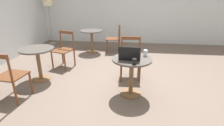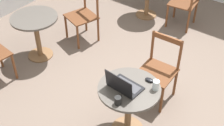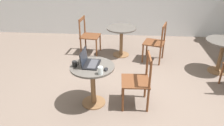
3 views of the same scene
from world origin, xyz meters
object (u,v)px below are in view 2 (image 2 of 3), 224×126
object	(u,v)px
cafe_table_far	(36,27)
chair_far_right	(84,15)
mug	(118,100)
mouse	(149,80)
chair_mid_front	(186,3)
laptop	(124,86)
cafe_table_near	(129,99)
chair_near_right	(159,70)
drinking_glass	(156,85)

from	to	relation	value
cafe_table_far	chair_far_right	xyz separation A→B (m)	(0.79, -0.25, -0.08)
chair_far_right	mug	bearing A→B (deg)	-129.69
mouse	cafe_table_far	bearing A→B (deg)	85.41
cafe_table_far	chair_mid_front	size ratio (longest dim) A/B	0.79
laptop	mug	xyz separation A→B (m)	(-0.21, -0.08, -0.00)
cafe_table_near	chair_far_right	distance (m)	2.06
chair_mid_front	chair_far_right	xyz separation A→B (m)	(-1.37, 1.14, 0.00)
laptop	chair_mid_front	bearing A→B (deg)	11.20
cafe_table_near	mouse	distance (m)	0.32
mug	chair_near_right	bearing A→B (deg)	3.75
chair_mid_front	chair_far_right	bearing A→B (deg)	140.17
chair_mid_front	laptop	bearing A→B (deg)	-168.80
cafe_table_far	laptop	bearing A→B (deg)	-102.99
chair_mid_front	mug	size ratio (longest dim) A/B	8.14
cafe_table_near	mouse	size ratio (longest dim) A/B	7.01
cafe_table_near	chair_mid_front	world-z (taller)	chair_mid_front
mug	laptop	bearing A→B (deg)	20.65
cafe_table_far	mug	size ratio (longest dim) A/B	6.42
chair_mid_front	laptop	distance (m)	2.66
chair_far_right	cafe_table_near	bearing A→B (deg)	-124.79
chair_near_right	laptop	distance (m)	0.83
cafe_table_near	cafe_table_far	distance (m)	1.99
cafe_table_far	mug	xyz separation A→B (m)	(-0.65, -1.98, 0.22)
mouse	chair_near_right	bearing A→B (deg)	15.87
chair_near_right	drinking_glass	size ratio (longest dim) A/B	7.82
laptop	cafe_table_far	bearing A→B (deg)	77.01
chair_near_right	mug	bearing A→B (deg)	-176.25
cafe_table_far	mug	world-z (taller)	mug
chair_near_right	chair_far_right	distance (m)	1.73
chair_far_right	laptop	bearing A→B (deg)	-126.59
cafe_table_near	chair_near_right	distance (m)	0.73
cafe_table_far	chair_near_right	xyz separation A→B (m)	(0.33, -1.92, -0.08)
chair_near_right	mouse	xyz separation A→B (m)	(-0.50, -0.14, 0.27)
chair_far_right	laptop	world-z (taller)	laptop
chair_near_right	drinking_glass	world-z (taller)	chair_near_right
drinking_glass	chair_mid_front	bearing A→B (deg)	18.32
cafe_table_far	chair_mid_front	xyz separation A→B (m)	(2.15, -1.39, -0.08)
laptop	mug	distance (m)	0.22
chair_mid_front	mouse	distance (m)	2.43
mug	mouse	bearing A→B (deg)	-9.01
chair_far_right	laptop	xyz separation A→B (m)	(-1.23, -1.65, 0.30)
chair_far_right	mouse	world-z (taller)	chair_far_right
cafe_table_far	chair_near_right	size ratio (longest dim) A/B	0.79
mug	chair_mid_front	bearing A→B (deg)	11.93
cafe_table_near	chair_mid_front	bearing A→B (deg)	12.32
laptop	mouse	size ratio (longest dim) A/B	3.76
chair_near_right	mug	distance (m)	1.03
drinking_glass	cafe_table_near	bearing A→B (deg)	123.83
mouse	chair_far_right	bearing A→B (deg)	62.22
chair_near_right	drinking_glass	distance (m)	0.69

